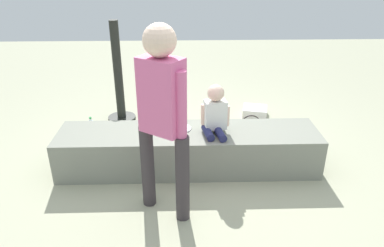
# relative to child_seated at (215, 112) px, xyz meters

# --- Properties ---
(ground_plane) EXTENTS (12.00, 12.00, 0.00)m
(ground_plane) POSITION_rel_child_seated_xyz_m (-0.26, 0.02, -0.62)
(ground_plane) COLOR #A2A385
(concrete_ledge) EXTENTS (2.58, 0.58, 0.41)m
(concrete_ledge) POSITION_rel_child_seated_xyz_m (-0.26, 0.02, -0.42)
(concrete_ledge) COLOR gray
(concrete_ledge) RESTS_ON ground_plane
(child_seated) EXTENTS (0.28, 0.33, 0.48)m
(child_seated) POSITION_rel_child_seated_xyz_m (0.00, 0.00, 0.00)
(child_seated) COLOR #1F234F
(child_seated) RESTS_ON concrete_ledge
(adult_standing) EXTENTS (0.40, 0.34, 1.58)m
(adult_standing) POSITION_rel_child_seated_xyz_m (-0.47, -0.66, 0.33)
(adult_standing) COLOR #342E32
(adult_standing) RESTS_ON ground_plane
(cake_plate) EXTENTS (0.22, 0.22, 0.07)m
(cake_plate) POSITION_rel_child_seated_xyz_m (-0.34, 0.09, -0.19)
(cake_plate) COLOR white
(cake_plate) RESTS_ON concrete_ledge
(gift_bag) EXTENTS (0.21, 0.13, 0.32)m
(gift_bag) POSITION_rel_child_seated_xyz_m (-0.69, 0.76, -0.48)
(gift_bag) COLOR #4C99E0
(gift_bag) RESTS_ON ground_plane
(railing_post) EXTENTS (0.36, 0.36, 1.29)m
(railing_post) POSITION_rel_child_seated_xyz_m (-1.12, 1.23, -0.12)
(railing_post) COLOR black
(railing_post) RESTS_ON ground_plane
(water_bottle_near_gift) EXTENTS (0.07, 0.07, 0.23)m
(water_bottle_near_gift) POSITION_rel_child_seated_xyz_m (-0.77, 0.53, -0.52)
(water_bottle_near_gift) COLOR silver
(water_bottle_near_gift) RESTS_ON ground_plane
(water_bottle_far_side) EXTENTS (0.06, 0.06, 0.23)m
(water_bottle_far_side) POSITION_rel_child_seated_xyz_m (-1.41, 0.79, -0.51)
(water_bottle_far_side) COLOR silver
(water_bottle_far_side) RESTS_ON ground_plane
(party_cup_red) EXTENTS (0.07, 0.07, 0.09)m
(party_cup_red) POSITION_rel_child_seated_xyz_m (0.22, 0.50, -0.58)
(party_cup_red) COLOR red
(party_cup_red) RESTS_ON ground_plane
(cake_box_white) EXTENTS (0.37, 0.35, 0.11)m
(cake_box_white) POSITION_rel_child_seated_xyz_m (0.67, 1.31, -0.56)
(cake_box_white) COLOR white
(cake_box_white) RESTS_ON ground_plane
(handbag_black_leather) EXTENTS (0.31, 0.10, 0.31)m
(handbag_black_leather) POSITION_rel_child_seated_xyz_m (0.48, 0.62, -0.51)
(handbag_black_leather) COLOR black
(handbag_black_leather) RESTS_ON ground_plane
(handbag_brown_canvas) EXTENTS (0.33, 0.11, 0.33)m
(handbag_brown_canvas) POSITION_rel_child_seated_xyz_m (0.09, 0.89, -0.51)
(handbag_brown_canvas) COLOR brown
(handbag_brown_canvas) RESTS_ON ground_plane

